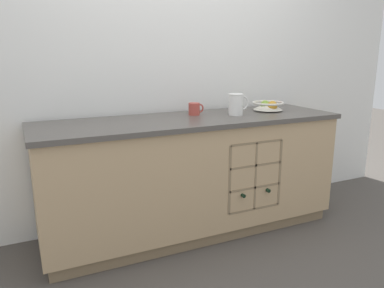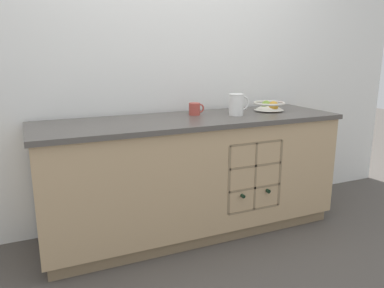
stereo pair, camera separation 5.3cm
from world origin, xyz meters
TOP-DOWN VIEW (x-y plane):
  - ground_plane at (0.00, 0.00)m, footprint 14.00×14.00m
  - back_wall at (0.00, 0.38)m, footprint 4.62×0.06m
  - kitchen_island at (0.00, -0.00)m, footprint 2.26×0.67m
  - fruit_bowl at (0.71, 0.05)m, footprint 0.26×0.26m
  - white_pitcher at (0.36, -0.02)m, footprint 0.17×0.12m
  - ceramic_mug at (0.08, 0.12)m, footprint 0.12×0.09m

SIDE VIEW (x-z plane):
  - ground_plane at x=0.00m, z-range 0.00..0.00m
  - kitchen_island at x=0.00m, z-range 0.01..0.90m
  - ceramic_mug at x=0.08m, z-range 0.89..0.98m
  - fruit_bowl at x=0.71m, z-range 0.89..0.98m
  - white_pitcher at x=0.36m, z-range 0.89..1.06m
  - back_wall at x=0.00m, z-range 0.00..2.55m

